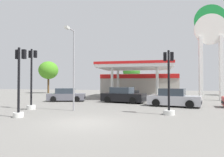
% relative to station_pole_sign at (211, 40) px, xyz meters
% --- Properties ---
extents(ground_plane, '(90.00, 90.00, 0.00)m').
position_rel_station_pole_sign_xyz_m(ground_plane, '(-10.02, -15.30, -7.09)').
color(ground_plane, slate).
rests_on(ground_plane, ground).
extents(gas_station, '(11.61, 12.60, 4.51)m').
position_rel_station_pole_sign_xyz_m(gas_station, '(-8.87, 5.53, -4.98)').
color(gas_station, '#ADA89E').
rests_on(gas_station, ground).
extents(station_pole_sign, '(3.66, 0.56, 11.32)m').
position_rel_station_pole_sign_xyz_m(station_pole_sign, '(0.00, 0.00, 0.00)').
color(station_pole_sign, white).
rests_on(station_pole_sign, ground).
extents(car_1, '(4.70, 2.85, 1.57)m').
position_rel_station_pole_sign_xyz_m(car_1, '(-4.86, -7.09, -6.38)').
color(car_1, black).
rests_on(car_1, ground).
extents(car_2, '(4.35, 2.65, 1.45)m').
position_rel_station_pole_sign_xyz_m(car_2, '(-16.13, -4.62, -6.44)').
color(car_2, black).
rests_on(car_2, ground).
extents(car_3, '(4.79, 2.88, 1.60)m').
position_rel_station_pole_sign_xyz_m(car_3, '(-9.69, -4.74, -6.37)').
color(car_3, black).
rests_on(car_3, ground).
extents(traffic_signal_0, '(0.73, 0.73, 4.18)m').
position_rel_station_pole_sign_xyz_m(traffic_signal_0, '(-5.57, -11.76, -5.57)').
color(traffic_signal_0, silver).
rests_on(traffic_signal_0, ground).
extents(traffic_signal_1, '(0.65, 0.66, 4.19)m').
position_rel_station_pole_sign_xyz_m(traffic_signal_1, '(-14.43, -14.67, -5.31)').
color(traffic_signal_1, silver).
rests_on(traffic_signal_1, ground).
extents(traffic_signal_2, '(0.67, 0.69, 4.71)m').
position_rel_station_pole_sign_xyz_m(traffic_signal_2, '(-15.88, -11.35, -5.30)').
color(traffic_signal_2, silver).
rests_on(traffic_signal_2, ground).
extents(tree_0, '(3.83, 3.83, 6.34)m').
position_rel_station_pole_sign_xyz_m(tree_0, '(-27.23, 10.56, -2.54)').
color(tree_0, brown).
rests_on(tree_0, ground).
extents(tree_1, '(3.14, 3.14, 5.38)m').
position_rel_station_pole_sign_xyz_m(tree_1, '(-10.65, 10.97, -3.06)').
color(tree_1, brown).
rests_on(tree_1, ground).
extents(corner_streetlamp, '(0.24, 1.48, 6.00)m').
position_rel_station_pole_sign_xyz_m(corner_streetlamp, '(-12.33, -11.64, -3.42)').
color(corner_streetlamp, gray).
rests_on(corner_streetlamp, ground).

